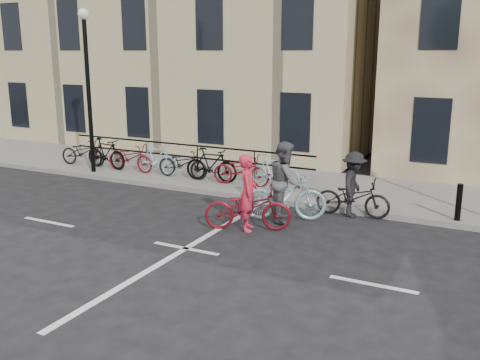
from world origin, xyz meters
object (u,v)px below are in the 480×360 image
at_px(cyclist_grey, 285,189).
at_px(cyclist_dark, 353,191).
at_px(cyclist_pink, 248,204).
at_px(lamp_post, 87,71).

height_order(cyclist_grey, cyclist_dark, cyclist_grey).
distance_m(cyclist_pink, cyclist_dark, 2.88).
relative_size(lamp_post, cyclist_dark, 2.74).
xyz_separation_m(cyclist_grey, cyclist_dark, (1.42, 1.08, -0.15)).
distance_m(cyclist_pink, cyclist_grey, 1.20).
bearing_deg(lamp_post, cyclist_grey, -11.75).
xyz_separation_m(cyclist_pink, cyclist_dark, (1.91, 2.16, 0.03)).
height_order(cyclist_pink, cyclist_dark, cyclist_pink).
distance_m(lamp_post, cyclist_dark, 9.48).
relative_size(lamp_post, cyclist_grey, 2.49).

